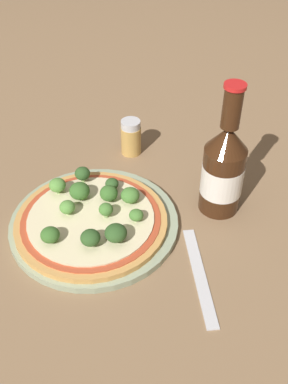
# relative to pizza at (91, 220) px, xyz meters

# --- Properties ---
(ground_plane) EXTENTS (3.00, 3.00, 0.00)m
(ground_plane) POSITION_rel_pizza_xyz_m (0.01, 0.01, -0.02)
(ground_plane) COLOR #846647
(plate) EXTENTS (0.28, 0.28, 0.01)m
(plate) POSITION_rel_pizza_xyz_m (0.00, 0.01, -0.01)
(plate) COLOR #93A384
(plate) RESTS_ON ground_plane
(pizza) EXTENTS (0.25, 0.25, 0.01)m
(pizza) POSITION_rel_pizza_xyz_m (0.00, 0.00, 0.00)
(pizza) COLOR tan
(pizza) RESTS_ON plate
(broccoli_floret_0) EXTENTS (0.03, 0.03, 0.03)m
(broccoli_floret_0) POSITION_rel_pizza_xyz_m (-0.08, 0.04, 0.02)
(broccoli_floret_0) COLOR #89A866
(broccoli_floret_0) RESTS_ON pizza
(broccoli_floret_1) EXTENTS (0.03, 0.03, 0.03)m
(broccoli_floret_1) POSITION_rel_pizza_xyz_m (0.06, -0.04, 0.02)
(broccoli_floret_1) COLOR #89A866
(broccoli_floret_1) RESTS_ON pizza
(broccoli_floret_2) EXTENTS (0.03, 0.03, 0.03)m
(broccoli_floret_2) POSITION_rel_pizza_xyz_m (-0.05, 0.08, 0.02)
(broccoli_floret_2) COLOR #89A866
(broccoli_floret_2) RESTS_ON pizza
(broccoli_floret_3) EXTENTS (0.03, 0.03, 0.02)m
(broccoli_floret_3) POSITION_rel_pizza_xyz_m (-0.04, -0.07, 0.02)
(broccoli_floret_3) COLOR #89A866
(broccoli_floret_3) RESTS_ON pizza
(broccoli_floret_4) EXTENTS (0.03, 0.03, 0.03)m
(broccoli_floret_4) POSITION_rel_pizza_xyz_m (0.01, 0.05, 0.02)
(broccoli_floret_4) COLOR #89A866
(broccoli_floret_4) RESTS_ON pizza
(broccoli_floret_5) EXTENTS (0.02, 0.02, 0.02)m
(broccoli_floret_5) POSITION_rel_pizza_xyz_m (0.07, 0.01, 0.02)
(broccoli_floret_5) COLOR #89A866
(broccoli_floret_5) RESTS_ON pizza
(broccoli_floret_6) EXTENTS (0.03, 0.03, 0.03)m
(broccoli_floret_6) POSITION_rel_pizza_xyz_m (-0.03, 0.04, 0.02)
(broccoli_floret_6) COLOR #89A866
(broccoli_floret_6) RESTS_ON pizza
(broccoli_floret_7) EXTENTS (0.03, 0.03, 0.03)m
(broccoli_floret_7) POSITION_rel_pizza_xyz_m (0.02, -0.06, 0.02)
(broccoli_floret_7) COLOR #89A866
(broccoli_floret_7) RESTS_ON pizza
(broccoli_floret_8) EXTENTS (0.03, 0.03, 0.03)m
(broccoli_floret_8) POSITION_rel_pizza_xyz_m (0.05, 0.06, 0.02)
(broccoli_floret_8) COLOR #89A866
(broccoli_floret_8) RESTS_ON pizza
(broccoli_floret_9) EXTENTS (0.02, 0.02, 0.03)m
(broccoli_floret_9) POSITION_rel_pizza_xyz_m (0.02, 0.01, 0.02)
(broccoli_floret_9) COLOR #89A866
(broccoli_floret_9) RESTS_ON pizza
(broccoli_floret_10) EXTENTS (0.03, 0.03, 0.03)m
(broccoli_floret_10) POSITION_rel_pizza_xyz_m (-0.04, -0.00, 0.02)
(broccoli_floret_10) COLOR #89A866
(broccoli_floret_10) RESTS_ON pizza
(broccoli_floret_11) EXTENTS (0.02, 0.02, 0.02)m
(broccoli_floret_11) POSITION_rel_pizza_xyz_m (0.01, 0.08, 0.02)
(broccoli_floret_11) COLOR #89A866
(broccoli_floret_11) RESTS_ON pizza
(beer_bottle) EXTENTS (0.07, 0.07, 0.23)m
(beer_bottle) POSITION_rel_pizza_xyz_m (0.19, 0.12, 0.06)
(beer_bottle) COLOR #381E0F
(beer_bottle) RESTS_ON ground_plane
(pepper_shaker) EXTENTS (0.04, 0.04, 0.07)m
(pepper_shaker) POSITION_rel_pizza_xyz_m (-0.01, 0.23, 0.02)
(pepper_shaker) COLOR tan
(pepper_shaker) RESTS_ON ground_plane
(fork) EXTENTS (0.09, 0.18, 0.00)m
(fork) POSITION_rel_pizza_xyz_m (0.19, -0.04, -0.02)
(fork) COLOR silver
(fork) RESTS_ON ground_plane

